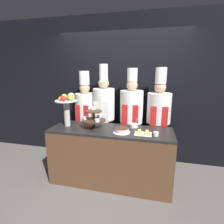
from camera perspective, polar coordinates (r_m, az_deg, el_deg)
name	(u,v)px	position (r m, az deg, el deg)	size (l,w,h in m)	color
ground_plane	(106,193)	(2.87, -2.09, -24.86)	(14.00, 14.00, 0.00)	#5B5651
wall_back	(122,90)	(3.48, 3.20, 7.16)	(10.00, 0.06, 2.80)	black
buffet_counter	(111,156)	(2.87, -0.48, -14.11)	(1.88, 0.62, 0.89)	brown
tiered_stand	(94,118)	(2.73, -5.95, -2.00)	(0.37, 0.37, 0.32)	#3D2819
fruit_pedestal	(67,104)	(2.87, -14.48, 2.51)	(0.35, 0.35, 0.54)	#B2ADA8
cake_round	(122,130)	(2.56, 3.14, -5.99)	(0.25, 0.25, 0.07)	white
cup_white	(156,134)	(2.50, 14.16, -6.95)	(0.07, 0.07, 0.06)	white
cake_square_tray	(143,133)	(2.53, 10.11, -6.75)	(0.24, 0.19, 0.05)	white
serving_bowl_far	(134,126)	(2.80, 7.15, -4.41)	(0.13, 0.13, 0.16)	white
chef_left	(86,114)	(3.37, -8.64, -0.70)	(0.37, 0.37, 1.77)	#38332D
chef_center_left	(104,113)	(3.24, -2.62, -0.40)	(0.39, 0.39, 1.89)	#28282D
chef_center_right	(131,116)	(3.15, 6.31, -1.25)	(0.40, 0.40, 1.82)	black
chef_right	(158,118)	(3.13, 14.91, -1.78)	(0.40, 0.40, 1.83)	#28282D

